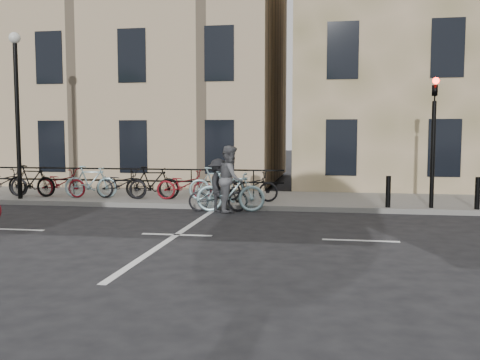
% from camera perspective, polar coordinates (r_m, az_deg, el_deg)
% --- Properties ---
extents(ground, '(120.00, 120.00, 0.00)m').
position_cam_1_polar(ground, '(12.02, -6.76, -5.84)').
color(ground, black).
rests_on(ground, ground).
extents(sidewalk, '(46.00, 4.00, 0.15)m').
position_cam_1_polar(sidewalk, '(18.94, -13.35, -1.74)').
color(sidewalk, slate).
rests_on(sidewalk, ground).
extents(building_east, '(14.00, 10.00, 12.00)m').
position_cam_1_polar(building_east, '(25.30, 22.96, 13.47)').
color(building_east, '#938358').
rests_on(building_east, sidewalk).
extents(building_west, '(20.00, 10.00, 10.00)m').
position_cam_1_polar(building_west, '(27.42, -17.64, 10.83)').
color(building_west, tan).
rests_on(building_west, sidewalk).
extents(traffic_light, '(0.18, 0.30, 3.90)m').
position_cam_1_polar(traffic_light, '(15.94, 19.96, 5.42)').
color(traffic_light, black).
rests_on(traffic_light, sidewalk).
extents(lamp_post, '(0.36, 0.36, 5.28)m').
position_cam_1_polar(lamp_post, '(18.58, -22.72, 8.43)').
color(lamp_post, black).
rests_on(lamp_post, sidewalk).
extents(bollard_east, '(0.14, 0.14, 0.90)m').
position_cam_1_polar(bollard_east, '(15.77, 15.53, -1.20)').
color(bollard_east, black).
rests_on(bollard_east, sidewalk).
extents(bollard_west, '(0.14, 0.14, 0.90)m').
position_cam_1_polar(bollard_west, '(16.20, 24.00, -1.29)').
color(bollard_west, black).
rests_on(bollard_west, sidewalk).
extents(parked_bikes, '(10.40, 1.23, 1.05)m').
position_cam_1_polar(parked_bikes, '(17.73, -12.51, -0.33)').
color(parked_bikes, black).
rests_on(parked_bikes, sidewalk).
extents(cyclist_grey, '(2.03, 1.01, 1.91)m').
position_cam_1_polar(cyclist_grey, '(15.33, -1.02, -0.54)').
color(cyclist_grey, '#93BAC1').
rests_on(cyclist_grey, ground).
extents(cyclist_dark, '(1.79, 1.06, 1.53)m').
position_cam_1_polar(cyclist_dark, '(15.43, -2.34, -1.15)').
color(cyclist_dark, black).
rests_on(cyclist_dark, ground).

